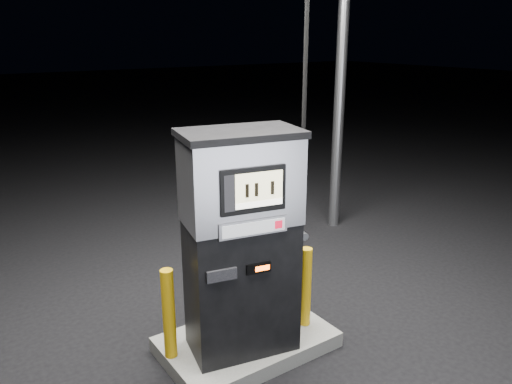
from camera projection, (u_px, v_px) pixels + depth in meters
ground at (247, 349)px, 4.88m from camera, size 80.00×80.00×0.00m
pump_island at (247, 342)px, 4.85m from camera, size 1.60×1.00×0.15m
fuel_dispenser at (242, 242)px, 4.37m from camera, size 1.18×0.80×4.23m
bollard_left at (169, 314)px, 4.40m from camera, size 0.14×0.14×0.85m
bollard_right at (306, 287)px, 4.91m from camera, size 0.14×0.14×0.82m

